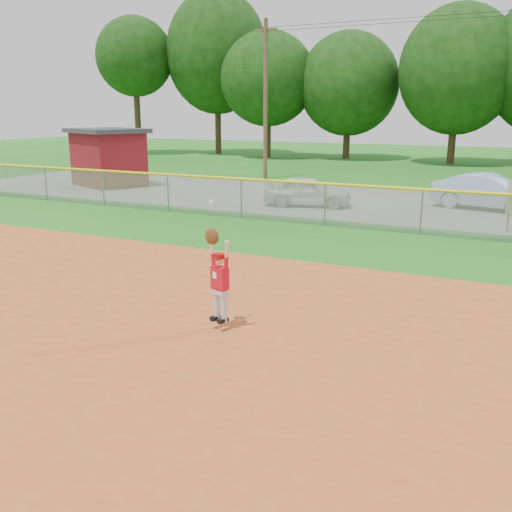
{
  "coord_description": "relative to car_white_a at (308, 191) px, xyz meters",
  "views": [
    {
      "loc": [
        6.59,
        -8.95,
        4.01
      ],
      "look_at": [
        1.6,
        1.22,
        1.1
      ],
      "focal_mm": 40.0,
      "sensor_mm": 36.0,
      "label": 1
    }
  ],
  "objects": [
    {
      "name": "ground",
      "position": [
        2.07,
        -13.65,
        -0.66
      ],
      "size": [
        120.0,
        120.0,
        0.0
      ],
      "primitive_type": "plane",
      "color": "#1B6316",
      "rests_on": "ground"
    },
    {
      "name": "tree_line",
      "position": [
        3.03,
        24.26,
        6.88
      ],
      "size": [
        62.37,
        13.0,
        14.43
      ],
      "color": "#422D1C",
      "rests_on": "ground"
    },
    {
      "name": "clay_infield",
      "position": [
        2.07,
        -16.65,
        -0.64
      ],
      "size": [
        24.0,
        16.0,
        0.04
      ],
      "primitive_type": "cube",
      "color": "#A6491D",
      "rests_on": "ground"
    },
    {
      "name": "ballplayer",
      "position": [
        3.64,
        -13.92,
        0.41
      ],
      "size": [
        0.58,
        0.34,
        2.25
      ],
      "color": "silver",
      "rests_on": "ground"
    },
    {
      "name": "car_blue",
      "position": [
        6.97,
        2.42,
        0.1
      ],
      "size": [
        4.61,
        2.42,
        1.44
      ],
      "primitive_type": "imported",
      "rotation": [
        0.0,
        0.0,
        1.36
      ],
      "color": "#89ACCC",
      "rests_on": "parking_strip"
    },
    {
      "name": "power_lines",
      "position": [
        3.07,
        8.35,
        4.02
      ],
      "size": [
        19.4,
        0.24,
        9.0
      ],
      "color": "#4C3823",
      "rests_on": "ground"
    },
    {
      "name": "car_white_a",
      "position": [
        0.0,
        0.0,
        0.0
      ],
      "size": [
        3.92,
        2.29,
        1.25
      ],
      "primitive_type": "imported",
      "rotation": [
        0.0,
        0.0,
        1.81
      ],
      "color": "silver",
      "rests_on": "parking_strip"
    },
    {
      "name": "utility_shed",
      "position": [
        -12.08,
        1.64,
        0.9
      ],
      "size": [
        4.98,
        4.49,
        3.05
      ],
      "color": "#600D13",
      "rests_on": "ground"
    },
    {
      "name": "outfield_fence",
      "position": [
        2.07,
        -3.65,
        0.23
      ],
      "size": [
        40.06,
        0.1,
        1.55
      ],
      "color": "gray",
      "rests_on": "ground"
    },
    {
      "name": "parking_strip",
      "position": [
        2.07,
        2.35,
        -0.64
      ],
      "size": [
        44.0,
        10.0,
        0.03
      ],
      "primitive_type": "cube",
      "color": "gray",
      "rests_on": "ground"
    }
  ]
}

